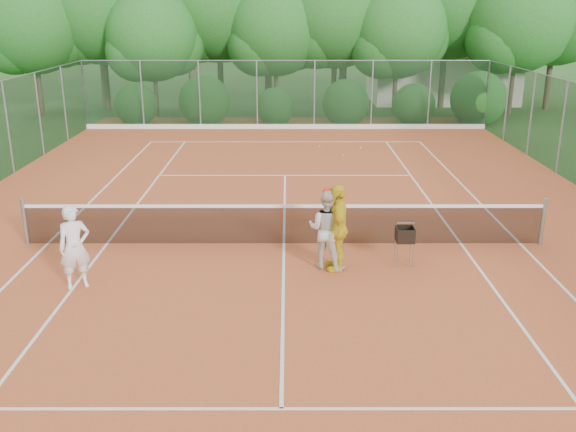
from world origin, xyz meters
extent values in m
plane|color=#234A1A|center=(0.00, 0.00, 0.00)|extent=(120.00, 120.00, 0.00)
cube|color=#BA562B|center=(0.00, 0.00, 0.01)|extent=(18.00, 36.00, 0.02)
cube|color=beige|center=(9.00, 24.00, 1.50)|extent=(8.00, 5.00, 3.00)
cylinder|color=gray|center=(-5.94, 0.00, 0.57)|extent=(0.10, 0.10, 1.10)
cylinder|color=gray|center=(5.94, 0.00, 0.57)|extent=(0.10, 0.10, 1.10)
cube|color=black|center=(0.00, 0.00, 0.48)|extent=(11.87, 0.03, 0.86)
cube|color=white|center=(0.00, 0.00, 0.95)|extent=(11.87, 0.04, 0.07)
imported|color=white|center=(-4.02, -2.35, 0.85)|extent=(0.72, 0.63, 1.66)
imported|color=beige|center=(0.91, -1.38, 0.87)|extent=(1.01, 0.91, 1.71)
ellipsoid|color=red|center=(0.91, -1.38, 1.69)|extent=(0.22, 0.22, 0.14)
imported|color=yellow|center=(1.11, -1.46, 0.94)|extent=(0.47, 1.09, 1.83)
cylinder|color=gray|center=(2.39, -1.39, 0.28)|extent=(0.02, 0.02, 0.53)
cylinder|color=gray|center=(2.72, -1.07, 0.28)|extent=(0.02, 0.02, 0.53)
cube|color=black|center=(2.56, -1.23, 0.70)|extent=(0.36, 0.36, 0.31)
sphere|color=yellow|center=(1.33, 10.84, 0.05)|extent=(0.07, 0.07, 0.07)
sphere|color=yellow|center=(2.92, 10.59, 0.05)|extent=(0.07, 0.07, 0.07)
sphere|color=#C4E334|center=(2.11, 9.16, 0.05)|extent=(0.07, 0.07, 0.07)
cube|color=white|center=(0.00, 11.88, 0.02)|extent=(11.03, 0.06, 0.01)
cube|color=white|center=(-5.49, 0.00, 0.02)|extent=(0.06, 23.77, 0.01)
cube|color=white|center=(5.49, 0.00, 0.02)|extent=(0.06, 23.77, 0.01)
cube|color=white|center=(-4.11, 0.00, 0.02)|extent=(0.06, 23.77, 0.01)
cube|color=white|center=(4.11, 0.00, 0.02)|extent=(0.06, 23.77, 0.01)
cube|color=white|center=(0.00, 6.40, 0.02)|extent=(8.23, 0.06, 0.01)
cube|color=white|center=(0.00, -6.40, 0.02)|extent=(8.23, 0.06, 0.01)
cube|color=white|center=(0.00, 0.00, 0.02)|extent=(0.06, 12.80, 0.01)
cube|color=#19381E|center=(0.00, 15.00, 1.52)|extent=(18.00, 0.02, 3.00)
cylinder|color=gray|center=(-9.00, 15.00, 1.52)|extent=(0.07, 0.07, 3.00)
cylinder|color=gray|center=(9.00, 15.00, 1.52)|extent=(0.07, 0.07, 3.00)
cylinder|color=gray|center=(-9.00, 15.00, 1.52)|extent=(0.07, 0.07, 3.00)
cylinder|color=gray|center=(9.00, 15.00, 1.52)|extent=(0.07, 0.07, 3.00)
cylinder|color=brown|center=(-12.50, 19.00, 1.88)|extent=(0.26, 0.26, 3.75)
sphere|color=#226020|center=(-12.50, 19.00, 4.65)|extent=(5.25, 5.25, 5.25)
cylinder|color=brown|center=(-9.50, 20.50, 2.20)|extent=(0.30, 0.30, 4.40)
sphere|color=#226020|center=(-9.50, 20.50, 5.46)|extent=(6.16, 6.16, 6.16)
cylinder|color=brown|center=(-6.50, 18.50, 1.60)|extent=(0.22, 0.22, 3.20)
sphere|color=#226020|center=(-6.50, 18.50, 3.97)|extent=(4.48, 4.48, 4.48)
cylinder|color=brown|center=(-3.50, 21.00, 2.25)|extent=(0.31, 0.31, 4.50)
sphere|color=#226020|center=(-3.50, 21.00, 5.58)|extent=(6.30, 6.30, 6.30)
cylinder|color=brown|center=(-0.50, 19.50, 1.75)|extent=(0.24, 0.24, 3.50)
sphere|color=#226020|center=(-0.50, 19.50, 4.34)|extent=(4.90, 4.90, 4.90)
cylinder|color=brown|center=(2.50, 20.00, 2.05)|extent=(0.28, 0.28, 4.10)
sphere|color=#226020|center=(2.50, 20.00, 5.08)|extent=(5.74, 5.74, 5.74)
cylinder|color=brown|center=(5.50, 18.80, 1.70)|extent=(0.23, 0.23, 3.40)
sphere|color=#226020|center=(5.50, 18.80, 4.22)|extent=(4.76, 4.76, 4.76)
cylinder|color=brown|center=(8.50, 21.50, 2.33)|extent=(0.32, 0.32, 4.65)
cylinder|color=brown|center=(11.50, 19.20, 1.90)|extent=(0.26, 0.26, 3.80)
sphere|color=#226020|center=(11.50, 19.20, 4.71)|extent=(5.32, 5.32, 5.32)
cylinder|color=brown|center=(14.00, 20.80, 2.12)|extent=(0.29, 0.29, 4.25)
sphere|color=#226020|center=(14.00, 20.80, 5.27)|extent=(5.95, 5.95, 5.95)
cone|color=brown|center=(-5.00, 21.00, 5.50)|extent=(0.44, 0.44, 11.00)
cone|color=brown|center=(3.00, 20.50, 5.00)|extent=(0.44, 0.44, 10.00)
camera|label=1|loc=(0.09, -13.91, 5.24)|focal=40.00mm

